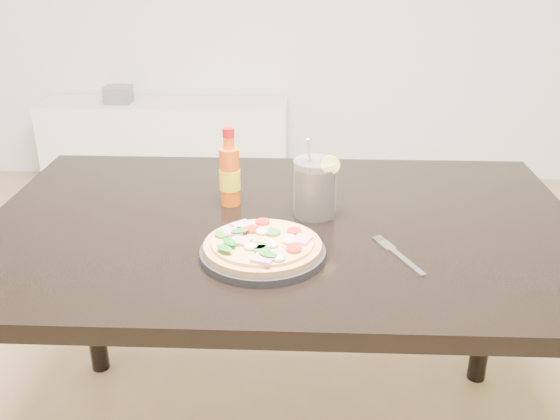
{
  "coord_description": "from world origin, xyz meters",
  "views": [
    {
      "loc": [
        0.01,
        -1.38,
        1.36
      ],
      "look_at": [
        -0.04,
        -0.17,
        0.83
      ],
      "focal_mm": 40.0,
      "sensor_mm": 36.0,
      "label": 1
    }
  ],
  "objects_px": {
    "plate": "(263,253)",
    "media_console": "(167,144)",
    "fork": "(397,254)",
    "pizza": "(262,244)",
    "dining_table": "(282,252)",
    "hot_sauce_bottle": "(230,175)",
    "cola_cup": "(315,189)"
  },
  "relations": [
    {
      "from": "plate",
      "to": "media_console",
      "type": "height_order",
      "value": "plate"
    },
    {
      "from": "fork",
      "to": "media_console",
      "type": "distance_m",
      "value": 2.55
    },
    {
      "from": "pizza",
      "to": "plate",
      "type": "bearing_deg",
      "value": 61.22
    },
    {
      "from": "dining_table",
      "to": "hot_sauce_bottle",
      "type": "distance_m",
      "value": 0.23
    },
    {
      "from": "hot_sauce_bottle",
      "to": "media_console",
      "type": "xyz_separation_m",
      "value": [
        -0.62,
        2.03,
        -0.58
      ]
    },
    {
      "from": "hot_sauce_bottle",
      "to": "cola_cup",
      "type": "height_order",
      "value": "hot_sauce_bottle"
    },
    {
      "from": "plate",
      "to": "fork",
      "type": "relative_size",
      "value": 1.47
    },
    {
      "from": "plate",
      "to": "pizza",
      "type": "height_order",
      "value": "pizza"
    },
    {
      "from": "hot_sauce_bottle",
      "to": "cola_cup",
      "type": "distance_m",
      "value": 0.22
    },
    {
      "from": "media_console",
      "to": "hot_sauce_bottle",
      "type": "bearing_deg",
      "value": -72.91
    },
    {
      "from": "plate",
      "to": "media_console",
      "type": "bearing_deg",
      "value": 107.42
    },
    {
      "from": "dining_table",
      "to": "media_console",
      "type": "bearing_deg",
      "value": 109.6
    },
    {
      "from": "plate",
      "to": "cola_cup",
      "type": "xyz_separation_m",
      "value": [
        0.11,
        0.22,
        0.06
      ]
    },
    {
      "from": "plate",
      "to": "fork",
      "type": "distance_m",
      "value": 0.28
    },
    {
      "from": "hot_sauce_bottle",
      "to": "fork",
      "type": "height_order",
      "value": "hot_sauce_bottle"
    },
    {
      "from": "pizza",
      "to": "media_console",
      "type": "distance_m",
      "value": 2.47
    },
    {
      "from": "fork",
      "to": "hot_sauce_bottle",
      "type": "bearing_deg",
      "value": 121.55
    },
    {
      "from": "media_console",
      "to": "pizza",
      "type": "bearing_deg",
      "value": -72.6
    },
    {
      "from": "cola_cup",
      "to": "media_console",
      "type": "distance_m",
      "value": 2.31
    },
    {
      "from": "fork",
      "to": "media_console",
      "type": "bearing_deg",
      "value": 89.47
    },
    {
      "from": "hot_sauce_bottle",
      "to": "plate",
      "type": "bearing_deg",
      "value": -70.23
    },
    {
      "from": "pizza",
      "to": "hot_sauce_bottle",
      "type": "xyz_separation_m",
      "value": [
        -0.1,
        0.28,
        0.05
      ]
    },
    {
      "from": "dining_table",
      "to": "cola_cup",
      "type": "xyz_separation_m",
      "value": [
        0.08,
        0.04,
        0.15
      ]
    },
    {
      "from": "hot_sauce_bottle",
      "to": "fork",
      "type": "bearing_deg",
      "value": -34.22
    },
    {
      "from": "fork",
      "to": "media_console",
      "type": "height_order",
      "value": "fork"
    },
    {
      "from": "plate",
      "to": "dining_table",
      "type": "bearing_deg",
      "value": 79.36
    },
    {
      "from": "pizza",
      "to": "dining_table",
      "type": "bearing_deg",
      "value": 79.27
    },
    {
      "from": "dining_table",
      "to": "plate",
      "type": "distance_m",
      "value": 0.2
    },
    {
      "from": "hot_sauce_bottle",
      "to": "cola_cup",
      "type": "relative_size",
      "value": 1.01
    },
    {
      "from": "plate",
      "to": "media_console",
      "type": "distance_m",
      "value": 2.46
    },
    {
      "from": "dining_table",
      "to": "fork",
      "type": "distance_m",
      "value": 0.31
    },
    {
      "from": "plate",
      "to": "hot_sauce_bottle",
      "type": "bearing_deg",
      "value": 109.77
    }
  ]
}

